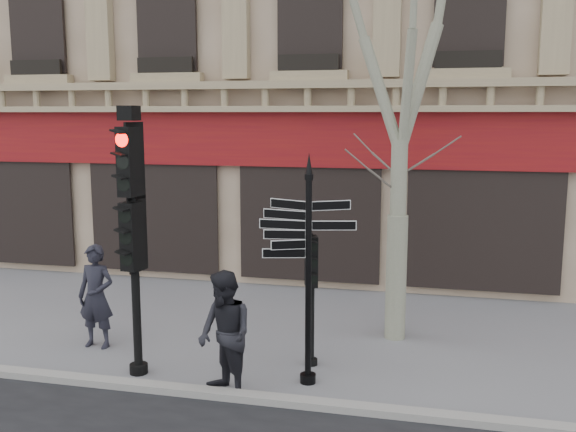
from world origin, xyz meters
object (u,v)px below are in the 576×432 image
at_px(fingerpost, 309,231).
at_px(traffic_signal_secondary, 312,275).
at_px(traffic_signal_main, 133,208).
at_px(pedestrian_b, 225,335).
at_px(pedestrian_a, 96,296).

xyz_separation_m(fingerpost, traffic_signal_secondary, (-0.09, 0.73, -0.88)).
xyz_separation_m(traffic_signal_main, pedestrian_b, (1.66, -0.48, -1.77)).
xyz_separation_m(fingerpost, traffic_signal_main, (-2.76, -0.27, 0.29)).
xyz_separation_m(fingerpost, pedestrian_b, (-1.11, -0.75, -1.48)).
relative_size(traffic_signal_main, pedestrian_b, 2.26).
relative_size(fingerpost, traffic_signal_secondary, 1.63).
xyz_separation_m(traffic_signal_main, pedestrian_a, (-1.27, 0.96, -1.78)).
bearing_deg(pedestrian_a, traffic_signal_main, -35.58).
height_order(fingerpost, pedestrian_a, fingerpost).
relative_size(fingerpost, traffic_signal_main, 0.84).
distance_m(fingerpost, traffic_signal_secondary, 1.15).
bearing_deg(traffic_signal_secondary, pedestrian_b, -142.23).
bearing_deg(fingerpost, pedestrian_b, -149.44).
bearing_deg(pedestrian_a, traffic_signal_secondary, 2.01).
bearing_deg(fingerpost, traffic_signal_secondary, 93.48).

